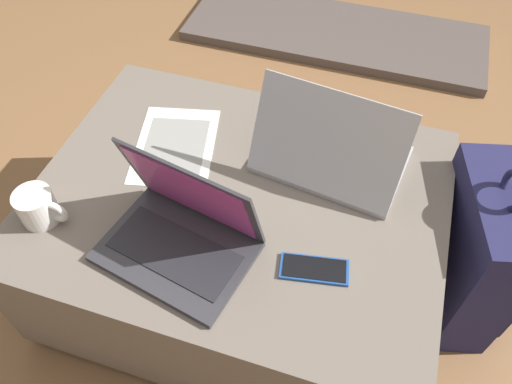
# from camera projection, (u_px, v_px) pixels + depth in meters

# --- Properties ---
(ground_plane) EXTENTS (14.00, 14.00, 0.00)m
(ground_plane) POSITION_uv_depth(u_px,v_px,m) (242.00, 278.00, 1.57)
(ground_plane) COLOR olive
(ottoman) EXTENTS (1.02, 0.79, 0.42)m
(ottoman) POSITION_uv_depth(u_px,v_px,m) (241.00, 241.00, 1.41)
(ottoman) COLOR #3D3832
(ottoman) RESTS_ON ground_plane
(laptop_near) EXTENTS (0.37, 0.30, 0.24)m
(laptop_near) POSITION_uv_depth(u_px,v_px,m) (181.00, 232.00, 1.11)
(laptop_near) COLOR #333338
(laptop_near) RESTS_ON ottoman
(laptop_far) EXTENTS (0.40, 0.31, 0.25)m
(laptop_far) POSITION_uv_depth(u_px,v_px,m) (330.00, 153.00, 1.26)
(laptop_far) COLOR #B7B7BC
(laptop_far) RESTS_ON ottoman
(cell_phone) EXTENTS (0.16, 0.09, 0.01)m
(cell_phone) POSITION_uv_depth(u_px,v_px,m) (314.00, 269.00, 1.11)
(cell_phone) COLOR #1E4C9E
(cell_phone) RESTS_ON ottoman
(backpack) EXTENTS (0.26, 0.37, 0.56)m
(backpack) POSITION_uv_depth(u_px,v_px,m) (474.00, 256.00, 1.35)
(backpack) COLOR #23234C
(backpack) RESTS_ON ground_plane
(paper_sheet) EXTENTS (0.27, 0.34, 0.00)m
(paper_sheet) POSITION_uv_depth(u_px,v_px,m) (175.00, 145.00, 1.35)
(paper_sheet) COLOR white
(paper_sheet) RESTS_ON ottoman
(coffee_mug) EXTENTS (0.13, 0.09, 0.09)m
(coffee_mug) POSITION_uv_depth(u_px,v_px,m) (39.00, 207.00, 1.17)
(coffee_mug) COLOR white
(coffee_mug) RESTS_ON ottoman
(fireplace_hearth) EXTENTS (1.40, 0.50, 0.04)m
(fireplace_hearth) POSITION_uv_depth(u_px,v_px,m) (335.00, 33.00, 2.38)
(fireplace_hearth) COLOR #564C47
(fireplace_hearth) RESTS_ON ground_plane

